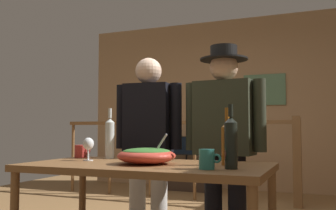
{
  "coord_description": "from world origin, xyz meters",
  "views": [
    {
      "loc": [
        1.14,
        -3.06,
        0.95
      ],
      "look_at": [
        0.15,
        -0.65,
        1.11
      ],
      "focal_mm": 40.92,
      "sensor_mm": 36.0,
      "label": 1
    }
  ],
  "objects_px": {
    "serving_table": "(146,176)",
    "wine_bottle_clear": "(110,137)",
    "salad_bowl": "(146,155)",
    "person_standing_right": "(224,133)",
    "stair_railing": "(209,148)",
    "flat_screen_tv": "(186,147)",
    "wine_bottle_amber": "(227,142)",
    "person_standing_left": "(148,138)",
    "framed_picture": "(264,90)",
    "mug_teal": "(207,159)",
    "wine_bottle_dark": "(231,142)",
    "mug_red": "(81,151)",
    "tv_console": "(187,175)",
    "wine_glass": "(88,145)"
  },
  "relations": [
    {
      "from": "serving_table",
      "to": "wine_bottle_clear",
      "type": "bearing_deg",
      "value": 147.44
    },
    {
      "from": "salad_bowl",
      "to": "person_standing_right",
      "type": "bearing_deg",
      "value": 66.93
    },
    {
      "from": "stair_railing",
      "to": "flat_screen_tv",
      "type": "relative_size",
      "value": 6.92
    },
    {
      "from": "wine_bottle_amber",
      "to": "person_standing_left",
      "type": "relative_size",
      "value": 0.22
    },
    {
      "from": "person_standing_right",
      "to": "serving_table",
      "type": "bearing_deg",
      "value": 70.52
    },
    {
      "from": "salad_bowl",
      "to": "wine_bottle_amber",
      "type": "relative_size",
      "value": 1.06
    },
    {
      "from": "framed_picture",
      "to": "mug_teal",
      "type": "height_order",
      "value": "framed_picture"
    },
    {
      "from": "stair_railing",
      "to": "salad_bowl",
      "type": "relative_size",
      "value": 9.69
    },
    {
      "from": "flat_screen_tv",
      "to": "wine_bottle_dark",
      "type": "xyz_separation_m",
      "value": [
        1.56,
        -3.69,
        0.21
      ]
    },
    {
      "from": "mug_red",
      "to": "tv_console",
      "type": "bearing_deg",
      "value": 96.63
    },
    {
      "from": "flat_screen_tv",
      "to": "wine_bottle_dark",
      "type": "distance_m",
      "value": 4.01
    },
    {
      "from": "mug_teal",
      "to": "person_standing_right",
      "type": "bearing_deg",
      "value": 97.86
    },
    {
      "from": "wine_glass",
      "to": "person_standing_right",
      "type": "height_order",
      "value": "person_standing_right"
    },
    {
      "from": "wine_bottle_amber",
      "to": "salad_bowl",
      "type": "bearing_deg",
      "value": -166.93
    },
    {
      "from": "tv_console",
      "to": "salad_bowl",
      "type": "xyz_separation_m",
      "value": [
        1.04,
        -3.64,
        0.58
      ]
    },
    {
      "from": "wine_bottle_amber",
      "to": "wine_bottle_dark",
      "type": "bearing_deg",
      "value": -71.32
    },
    {
      "from": "wine_bottle_dark",
      "to": "person_standing_right",
      "type": "xyz_separation_m",
      "value": [
        -0.23,
        0.78,
        0.04
      ]
    },
    {
      "from": "wine_bottle_dark",
      "to": "wine_bottle_amber",
      "type": "relative_size",
      "value": 1.02
    },
    {
      "from": "wine_bottle_dark",
      "to": "wine_bottle_clear",
      "type": "bearing_deg",
      "value": 158.85
    },
    {
      "from": "wine_glass",
      "to": "wine_bottle_clear",
      "type": "height_order",
      "value": "wine_bottle_clear"
    },
    {
      "from": "framed_picture",
      "to": "wine_bottle_clear",
      "type": "distance_m",
      "value": 3.74
    },
    {
      "from": "person_standing_left",
      "to": "person_standing_right",
      "type": "relative_size",
      "value": 0.97
    },
    {
      "from": "stair_railing",
      "to": "wine_bottle_dark",
      "type": "xyz_separation_m",
      "value": [
        0.97,
        -2.94,
        0.18
      ]
    },
    {
      "from": "wine_bottle_amber",
      "to": "mug_teal",
      "type": "distance_m",
      "value": 0.27
    },
    {
      "from": "tv_console",
      "to": "person_standing_left",
      "type": "relative_size",
      "value": 0.59
    },
    {
      "from": "wine_bottle_amber",
      "to": "person_standing_right",
      "type": "height_order",
      "value": "person_standing_right"
    },
    {
      "from": "flat_screen_tv",
      "to": "person_standing_left",
      "type": "bearing_deg",
      "value": -76.07
    },
    {
      "from": "wine_bottle_amber",
      "to": "mug_teal",
      "type": "bearing_deg",
      "value": -100.24
    },
    {
      "from": "person_standing_right",
      "to": "stair_railing",
      "type": "bearing_deg",
      "value": -66.01
    },
    {
      "from": "salad_bowl",
      "to": "wine_bottle_dark",
      "type": "distance_m",
      "value": 0.54
    },
    {
      "from": "wine_bottle_dark",
      "to": "wine_bottle_amber",
      "type": "distance_m",
      "value": 0.2
    },
    {
      "from": "wine_glass",
      "to": "framed_picture",
      "type": "bearing_deg",
      "value": 81.38
    },
    {
      "from": "flat_screen_tv",
      "to": "serving_table",
      "type": "distance_m",
      "value": 3.73
    },
    {
      "from": "framed_picture",
      "to": "wine_glass",
      "type": "distance_m",
      "value": 3.96
    },
    {
      "from": "stair_railing",
      "to": "wine_bottle_amber",
      "type": "height_order",
      "value": "stair_railing"
    },
    {
      "from": "serving_table",
      "to": "mug_teal",
      "type": "xyz_separation_m",
      "value": [
        0.42,
        -0.17,
        0.12
      ]
    },
    {
      "from": "tv_console",
      "to": "wine_glass",
      "type": "xyz_separation_m",
      "value": [
        0.59,
        -3.57,
        0.63
      ]
    },
    {
      "from": "mug_teal",
      "to": "person_standing_right",
      "type": "xyz_separation_m",
      "value": [
        -0.12,
        0.84,
        0.13
      ]
    },
    {
      "from": "tv_console",
      "to": "wine_bottle_dark",
      "type": "distance_m",
      "value": 4.09
    },
    {
      "from": "serving_table",
      "to": "mug_teal",
      "type": "relative_size",
      "value": 12.33
    },
    {
      "from": "mug_red",
      "to": "wine_bottle_dark",
      "type": "bearing_deg",
      "value": -16.65
    },
    {
      "from": "salad_bowl",
      "to": "person_standing_right",
      "type": "xyz_separation_m",
      "value": [
        0.3,
        0.7,
        0.13
      ]
    },
    {
      "from": "wine_bottle_clear",
      "to": "mug_red",
      "type": "bearing_deg",
      "value": -176.29
    },
    {
      "from": "mug_teal",
      "to": "mug_red",
      "type": "height_order",
      "value": "mug_teal"
    },
    {
      "from": "person_standing_right",
      "to": "salad_bowl",
      "type": "bearing_deg",
      "value": 71.83
    },
    {
      "from": "tv_console",
      "to": "mug_teal",
      "type": "xyz_separation_m",
      "value": [
        1.45,
        -3.78,
        0.57
      ]
    },
    {
      "from": "framed_picture",
      "to": "wine_bottle_amber",
      "type": "distance_m",
      "value": 3.89
    },
    {
      "from": "wine_bottle_amber",
      "to": "wine_bottle_clear",
      "type": "relative_size",
      "value": 0.94
    },
    {
      "from": "flat_screen_tv",
      "to": "wine_bottle_dark",
      "type": "height_order",
      "value": "wine_bottle_dark"
    },
    {
      "from": "wine_glass",
      "to": "wine_bottle_amber",
      "type": "bearing_deg",
      "value": 2.4
    }
  ]
}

